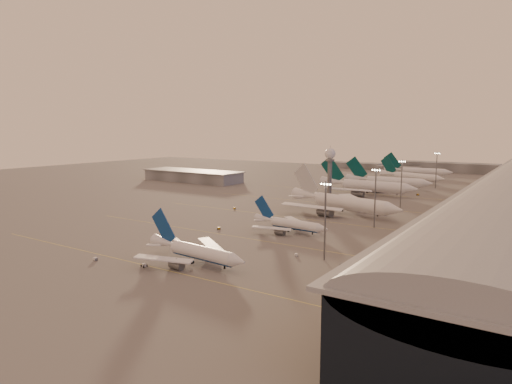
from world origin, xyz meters
The scene contains 26 objects.
ground centered at (0.00, 0.00, 0.00)m, with size 700.00×700.00×0.00m, color #575454.
taxiway_markings centered at (30.00, 56.00, 0.01)m, with size 180.00×185.25×0.02m.
hangar centered at (-120.00, 140.00, 4.32)m, with size 82.00×27.00×8.50m.
radar_tower centered at (5.00, 120.00, 20.95)m, with size 6.40×6.40×31.10m.
mast_a centered at (58.00, 0.00, 13.74)m, with size 3.60×0.56×25.00m.
mast_b centered at (55.00, 55.00, 13.74)m, with size 3.60×0.56×25.00m.
mast_c centered at (50.00, 110.00, 13.74)m, with size 3.60×0.56×25.00m.
mast_d centered at (48.00, 200.00, 13.74)m, with size 3.60×0.56×25.00m.
distant_horizon centered at (2.62, 325.14, 3.89)m, with size 165.00×37.50×9.00m.
narrowbody_near centered at (26.69, -25.07, 3.14)m, with size 39.75×31.63×15.53m.
narrowbody_mid centered at (29.78, 28.25, 2.75)m, with size 34.79×27.70×13.59m.
widebody_white centered at (31.76, 77.80, 4.00)m, with size 64.08×50.67×23.08m.
greentail_a centered at (19.10, 145.53, 4.11)m, with size 64.17×51.74×23.29m.
greentail_b centered at (21.59, 179.54, 3.80)m, with size 59.29×47.80×21.52m.
greentail_c centered at (24.86, 225.29, 3.48)m, with size 52.87×42.09×19.73m.
greentail_d centered at (18.56, 269.50, 3.63)m, with size 56.69×45.68×20.58m.
gsv_truck_a centered at (-1.16, -40.28, 1.09)m, with size 5.39×2.26×2.13m.
gsv_tug_near centered at (16.11, -36.39, 0.51)m, with size 2.66×3.76×0.98m.
gsv_catering_a centered at (48.72, -0.98, 1.80)m, with size 4.79×3.74×3.60m.
gsv_tug_mid centered at (3.25, 16.06, 0.46)m, with size 3.35×3.60×0.89m.
gsv_truck_b centered at (39.74, 34.43, 1.03)m, with size 5.30×3.52×2.02m.
gsv_truck_c centered at (-19.19, 58.10, 1.04)m, with size 4.24×5.26×2.05m.
gsv_catering_b centered at (73.32, 65.34, 2.05)m, with size 5.26×2.91×4.11m.
gsv_tug_far centered at (24.88, 94.07, 0.57)m, with size 3.95×4.51×1.10m.
gsv_truck_d centered at (-12.92, 126.90, 1.28)m, with size 2.51×6.30×2.52m.
gsv_tug_hangar centered at (46.59, 159.01, 0.48)m, with size 3.84×3.30×0.94m.
Camera 1 is at (117.00, -127.85, 41.26)m, focal length 32.00 mm.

